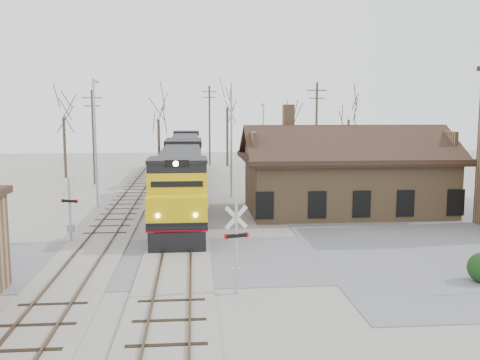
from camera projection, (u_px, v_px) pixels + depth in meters
name	position (u px, v px, depth m)	size (l,w,h in m)	color
ground	(176.00, 261.00, 26.71)	(140.00, 140.00, 0.00)	#A39E93
road	(176.00, 260.00, 26.70)	(60.00, 9.00, 0.03)	slate
parking_lot	(479.00, 235.00, 32.20)	(22.00, 26.00, 0.03)	slate
track_main	(182.00, 206.00, 41.52)	(3.40, 90.00, 0.24)	#A39E93
track_siding	(124.00, 207.00, 41.13)	(3.40, 90.00, 0.24)	#A39E93
depot	(345.00, 180.00, 39.29)	(15.20, 9.31, 7.90)	#8F6C49
locomotive_lead	(181.00, 181.00, 37.67)	(3.25, 21.78, 4.84)	black
locomotive_trailing	(185.00, 155.00, 59.46)	(3.25, 21.78, 4.58)	black
crossbuck_near	(236.00, 251.00, 21.67)	(1.05, 0.38, 3.75)	#A5A8AD
crossbuck_far	(70.00, 212.00, 30.11)	(1.02, 0.42, 3.70)	#A5A8AD
streetlight_a	(95.00, 137.00, 40.79)	(0.25, 2.04, 9.84)	#A5A8AD
streetlight_b	(231.00, 141.00, 46.06)	(0.25, 2.04, 8.67)	#A5A8AD
streetlight_c	(263.00, 135.00, 61.38)	(0.25, 2.04, 8.28)	#A5A8AD
utility_pole_a	(93.00, 135.00, 53.90)	(2.00, 0.24, 9.52)	#382D23
utility_pole_b	(210.00, 124.00, 72.47)	(2.00, 0.24, 10.79)	#382D23
utility_pole_c	(316.00, 131.00, 54.79)	(2.00, 0.24, 10.30)	#382D23
tree_a	(63.00, 108.00, 58.65)	(4.45, 4.45, 10.90)	#382D23
tree_b	(158.00, 111.00, 63.71)	(4.28, 4.28, 10.48)	#382D23
tree_c	(227.00, 98.00, 71.26)	(5.25, 5.25, 12.87)	#382D23
tree_d	(293.00, 117.00, 71.15)	(3.76, 3.76, 9.20)	#382D23
tree_e	(349.00, 111.00, 63.02)	(4.27, 4.27, 10.45)	#382D23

